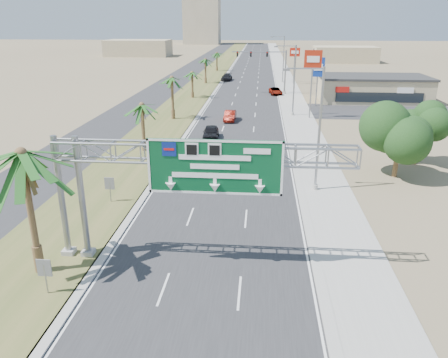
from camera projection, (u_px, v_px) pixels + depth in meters
road at (252, 71)px, 119.14m from camera, size 12.00×300.00×0.02m
sidewalk_right at (283, 72)px, 118.45m from camera, size 4.00×300.00×0.10m
median_grass at (215, 71)px, 119.92m from camera, size 7.00×300.00×0.12m
opposing_road at (190, 71)px, 120.50m from camera, size 8.00×300.00×0.02m
sign_gantry at (187, 163)px, 23.51m from camera, size 16.75×1.24×7.50m
palm_near at (21, 154)px, 22.06m from camera, size 5.70×5.70×8.35m
palm_row_b at (142, 106)px, 45.24m from camera, size 3.99×3.99×5.95m
palm_row_c at (172, 79)px, 59.94m from camera, size 3.99×3.99×6.75m
palm_row_d at (192, 73)px, 77.21m from camera, size 3.99×3.99×5.45m
palm_row_e at (205, 60)px, 94.76m from camera, size 3.99×3.99×6.15m
palm_row_f at (217, 53)px, 118.28m from camera, size 3.99×3.99×5.75m
streetlight_near at (316, 135)px, 34.61m from camera, size 3.27×0.44×10.00m
streetlight_mid at (293, 83)px, 62.68m from camera, size 3.27×0.44×10.00m
streetlight_far at (282, 61)px, 96.37m from camera, size 3.27×0.44×10.00m
signal_mast at (275, 68)px, 81.49m from camera, size 10.28×0.71×8.00m
store_building at (372, 89)px, 75.54m from camera, size 18.00×10.00×4.00m
oak_near at (401, 127)px, 37.80m from camera, size 4.50×4.50×6.80m
oak_far at (420, 126)px, 41.55m from camera, size 3.50×3.50×5.60m
median_signback_a at (44, 270)px, 21.96m from camera, size 0.75×0.08×2.08m
median_signback_b at (110, 185)px, 33.24m from camera, size 0.75×0.08×2.08m
tower_distant at (202, 12)px, 246.67m from camera, size 20.00×16.00×35.00m
building_distant_left at (138, 48)px, 168.48m from camera, size 24.00×14.00×6.00m
building_distant_right at (345, 54)px, 143.97m from camera, size 20.00×12.00×5.00m
car_left_lane at (211, 133)px, 51.51m from camera, size 2.08×4.62×1.54m
car_mid_lane at (230, 116)px, 60.79m from camera, size 1.57×4.29×1.40m
car_right_lane at (276, 91)px, 82.20m from camera, size 2.66×4.80×1.27m
car_far at (227, 77)px, 100.92m from camera, size 2.51×5.33×1.50m
pole_sign_red_near at (313, 64)px, 60.00m from camera, size 2.40×0.39×9.63m
pole_sign_blue at (318, 69)px, 69.61m from camera, size 2.01×0.39×7.90m
pole_sign_red_far at (295, 55)px, 93.91m from camera, size 2.21×0.46×7.85m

